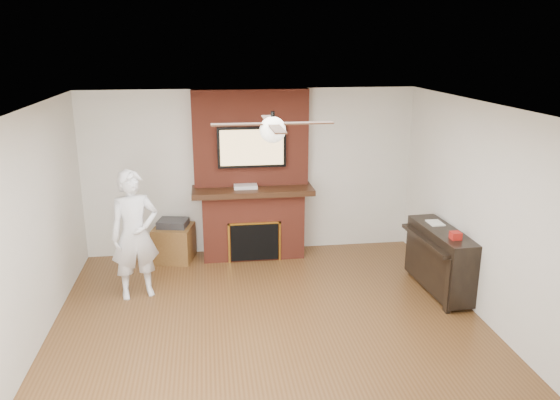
{
  "coord_description": "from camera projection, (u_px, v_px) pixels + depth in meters",
  "views": [
    {
      "loc": [
        -0.66,
        -5.3,
        3.15
      ],
      "look_at": [
        0.2,
        0.9,
        1.33
      ],
      "focal_mm": 35.0,
      "sensor_mm": 36.0,
      "label": 1
    }
  ],
  "objects": [
    {
      "name": "tv",
      "position": [
        252.0,
        147.0,
        7.92
      ],
      "size": [
        1.0,
        0.08,
        0.6
      ],
      "color": "black",
      "rests_on": "fireplace"
    },
    {
      "name": "room_shell",
      "position": [
        273.0,
        232.0,
        5.66
      ],
      "size": [
        5.36,
        5.86,
        2.86
      ],
      "color": "#4F3117",
      "rests_on": "ground"
    },
    {
      "name": "piano",
      "position": [
        440.0,
        258.0,
        7.06
      ],
      "size": [
        0.55,
        1.32,
        0.94
      ],
      "rotation": [
        0.0,
        0.0,
        0.06
      ],
      "color": "black",
      "rests_on": "ground"
    },
    {
      "name": "side_table",
      "position": [
        174.0,
        241.0,
        8.13
      ],
      "size": [
        0.65,
        0.65,
        0.63
      ],
      "rotation": [
        0.0,
        0.0,
        -0.22
      ],
      "color": "brown",
      "rests_on": "ground"
    },
    {
      "name": "fireplace",
      "position": [
        252.0,
        192.0,
        8.16
      ],
      "size": [
        1.78,
        0.64,
        2.5
      ],
      "color": "maroon",
      "rests_on": "ground"
    },
    {
      "name": "candle_orange",
      "position": [
        242.0,
        254.0,
        8.24
      ],
      "size": [
        0.07,
        0.07,
        0.13
      ],
      "primitive_type": "cylinder",
      "color": "#B87015",
      "rests_on": "ground"
    },
    {
      "name": "cable_box",
      "position": [
        246.0,
        187.0,
        8.02
      ],
      "size": [
        0.34,
        0.2,
        0.05
      ],
      "primitive_type": "cube",
      "rotation": [
        0.0,
        0.0,
        -0.02
      ],
      "color": "silver",
      "rests_on": "fireplace"
    },
    {
      "name": "candle_green",
      "position": [
        248.0,
        256.0,
        8.24
      ],
      "size": [
        0.08,
        0.08,
        0.08
      ],
      "primitive_type": "cylinder",
      "color": "#3A8F39",
      "rests_on": "ground"
    },
    {
      "name": "ceiling_fan",
      "position": [
        273.0,
        129.0,
        5.36
      ],
      "size": [
        1.21,
        1.21,
        0.31
      ],
      "color": "black",
      "rests_on": "room_shell"
    },
    {
      "name": "candle_cream",
      "position": [
        259.0,
        255.0,
        8.25
      ],
      "size": [
        0.08,
        0.08,
        0.1
      ],
      "primitive_type": "cylinder",
      "color": "#C1AA9A",
      "rests_on": "ground"
    },
    {
      "name": "person",
      "position": [
        135.0,
        235.0,
        6.83
      ],
      "size": [
        0.7,
        0.56,
        1.65
      ],
      "primitive_type": "imported",
      "rotation": [
        0.0,
        0.0,
        0.29
      ],
      "color": "silver",
      "rests_on": "ground"
    },
    {
      "name": "candle_blue",
      "position": [
        271.0,
        255.0,
        8.27
      ],
      "size": [
        0.06,
        0.06,
        0.08
      ],
      "primitive_type": "cylinder",
      "color": "#325F96",
      "rests_on": "ground"
    }
  ]
}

